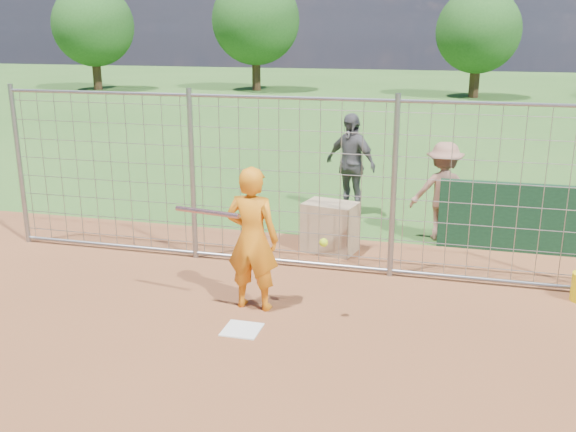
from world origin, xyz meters
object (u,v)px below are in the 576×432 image
(batter, at_px, (252,239))
(bystander_c, at_px, (443,191))
(equipment_bin, at_px, (330,227))
(bystander_b, at_px, (350,164))

(batter, height_order, bystander_c, batter)
(bystander_c, distance_m, equipment_bin, 2.06)
(batter, relative_size, bystander_b, 0.95)
(batter, bearing_deg, bystander_c, -120.31)
(bystander_b, distance_m, bystander_c, 2.11)
(batter, xyz_separation_m, bystander_c, (2.21, 3.47, -0.09))
(bystander_b, height_order, equipment_bin, bystander_b)
(bystander_b, distance_m, equipment_bin, 2.34)
(batter, bearing_deg, equipment_bin, -100.33)
(bystander_b, bearing_deg, bystander_c, -4.00)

